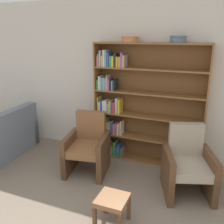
{
  "coord_description": "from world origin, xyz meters",
  "views": [
    {
      "loc": [
        0.85,
        -1.26,
        2.15
      ],
      "look_at": [
        -0.61,
        2.32,
        0.95
      ],
      "focal_mm": 40.0,
      "sensor_mm": 36.0,
      "label": 1
    }
  ],
  "objects": [
    {
      "name": "wall_back",
      "position": [
        0.0,
        2.88,
        1.38
      ],
      "size": [
        12.0,
        0.06,
        2.75
      ],
      "color": "silver",
      "rests_on": "ground"
    },
    {
      "name": "bowl_stoneware",
      "position": [
        -0.45,
        2.69,
        2.09
      ],
      "size": [
        0.29,
        0.29,
        0.09
      ],
      "color": "#C67547",
      "rests_on": "bookshelf"
    },
    {
      "name": "bowl_brass",
      "position": [
        0.31,
        2.69,
        2.09
      ],
      "size": [
        0.25,
        0.25,
        0.1
      ],
      "color": "slate",
      "rests_on": "bookshelf"
    },
    {
      "name": "armchair_leather",
      "position": [
        -0.9,
        2.01,
        0.41
      ],
      "size": [
        0.75,
        0.79,
        0.95
      ],
      "rotation": [
        0.0,
        0.0,
        3.33
      ],
      "color": "brown",
      "rests_on": "ground"
    },
    {
      "name": "footstool",
      "position": [
        -0.07,
        1.0,
        0.29
      ],
      "size": [
        0.35,
        0.35,
        0.36
      ],
      "color": "brown",
      "rests_on": "ground"
    },
    {
      "name": "armchair_cushioned",
      "position": [
        0.66,
        2.0,
        0.41
      ],
      "size": [
        0.83,
        0.85,
        0.95
      ],
      "rotation": [
        0.0,
        0.0,
        3.48
      ],
      "color": "brown",
      "rests_on": "ground"
    },
    {
      "name": "bookshelf",
      "position": [
        -0.3,
        2.7,
        0.99
      ],
      "size": [
        1.86,
        0.3,
        2.03
      ],
      "color": "brown",
      "rests_on": "ground"
    }
  ]
}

